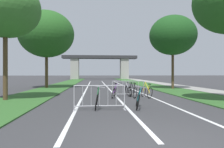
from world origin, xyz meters
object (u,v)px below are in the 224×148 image
Objects in this scene: tree_left_cypress_far at (5,9)px; bicycle_green_4 at (97,100)px; bicycle_yellow_1 at (147,91)px; bicycle_purple_5 at (115,92)px; bicycle_black_0 at (132,91)px; bicycle_teal_2 at (138,100)px; tree_left_oak_near at (47,34)px; crowd_barrier_second at (128,89)px; tree_right_pine_near at (173,35)px; bicycle_silver_3 at (128,90)px; crowd_barrier_nearest at (100,98)px.

tree_left_cypress_far is 4.16× the size of bicycle_green_4.
bicycle_purple_5 is at bearing 167.81° from bicycle_yellow_1.
bicycle_black_0 is (7.46, 0.92, -4.83)m from tree_left_cypress_far.
tree_left_cypress_far is 7.69m from bicycle_green_4.
bicycle_purple_5 is at bearing -70.22° from bicycle_teal_2.
tree_left_oak_near is at bearing 138.66° from bicycle_purple_5.
tree_left_oak_near is 12.24m from bicycle_purple_5.
tree_left_oak_near is 3.71× the size of crowd_barrier_second.
tree_left_oak_near reaches higher than bicycle_yellow_1.
tree_left_oak_near is at bearing 169.07° from tree_right_pine_near.
tree_left_oak_near is 4.79× the size of bicycle_purple_5.
tree_left_cypress_far is at bearing -149.16° from tree_right_pine_near.
bicycle_green_4 is at bearing -127.23° from bicycle_black_0.
crowd_barrier_second is 1.23× the size of bicycle_black_0.
bicycle_purple_5 is at bearing -103.09° from bicycle_green_4.
tree_left_oak_near is 4.74× the size of bicycle_silver_3.
crowd_barrier_nearest and crowd_barrier_second have the same top height.
tree_left_oak_near is 4.68× the size of bicycle_yellow_1.
tree_left_oak_near reaches higher than bicycle_silver_3.
tree_left_oak_near reaches higher than crowd_barrier_second.
bicycle_black_0 is at bearing -117.00° from bicycle_green_4.
crowd_barrier_nearest is at bearing 22.54° from bicycle_teal_2.
crowd_barrier_nearest is 0.46m from bicycle_green_4.
bicycle_yellow_1 reaches higher than bicycle_silver_3.
tree_right_pine_near is 4.28× the size of bicycle_purple_5.
bicycle_yellow_1 is at bearing 5.63° from tree_left_cypress_far.
tree_right_pine_near is 13.94m from bicycle_green_4.
crowd_barrier_nearest reaches higher than bicycle_yellow_1.
bicycle_green_4 is (-0.10, 0.43, -0.14)m from crowd_barrier_nearest.
crowd_barrier_second is at bearing -103.01° from bicycle_silver_3.
bicycle_teal_2 is 4.95m from bicycle_silver_3.
tree_right_pine_near is 4.23× the size of bicycle_silver_3.
tree_left_cypress_far is 10.03m from tree_left_oak_near.
bicycle_yellow_1 is (1.10, -0.57, -0.13)m from crowd_barrier_second.
tree_left_oak_near is at bearing 122.18° from bicycle_black_0.
bicycle_black_0 is at bearing 7.05° from tree_left_cypress_far.
tree_right_pine_near reaches higher than bicycle_green_4.
crowd_barrier_second is 0.53m from bicycle_black_0.
crowd_barrier_second reaches higher than bicycle_yellow_1.
bicycle_silver_3 is 1.03× the size of bicycle_green_4.
bicycle_purple_5 is (1.17, 4.00, -0.01)m from bicycle_green_4.
tree_right_pine_near is at bearing 48.69° from crowd_barrier_second.
tree_left_oak_near reaches higher than bicycle_black_0.
tree_right_pine_near is at bearing 60.14° from bicycle_purple_5.
tree_right_pine_near is 13.10m from bicycle_teal_2.
bicycle_black_0 is 0.89m from bicycle_silver_3.
bicycle_yellow_1 is (-4.34, -6.76, -4.89)m from tree_right_pine_near.
bicycle_black_0 is at bearing -128.18° from tree_right_pine_near.
bicycle_black_0 is 0.90m from bicycle_yellow_1.
bicycle_teal_2 is (1.71, 0.36, -0.14)m from crowd_barrier_nearest.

